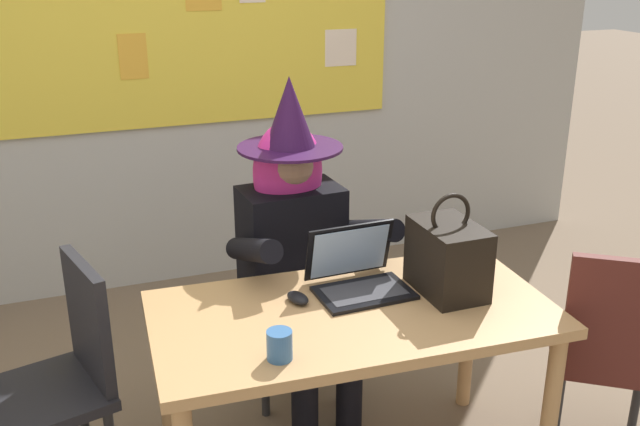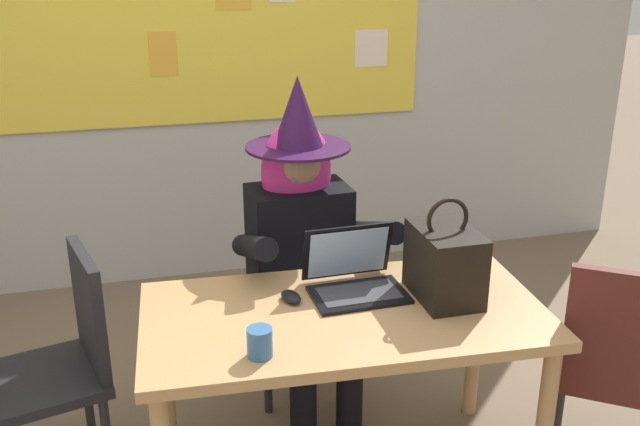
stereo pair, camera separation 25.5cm
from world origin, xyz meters
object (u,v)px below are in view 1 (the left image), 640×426
chair_at_desk (289,282)px  coffee_mug (280,345)px  handbag (448,257)px  chair_spare_by_window (63,371)px  desk_main (353,332)px  chair_extra_corner (612,347)px  laptop (358,276)px  computer_mouse (298,298)px  person_costumed (297,232)px

chair_at_desk → coffee_mug: 1.03m
handbag → chair_spare_by_window: bearing=166.6°
desk_main → chair_extra_corner: (0.93, -0.26, -0.11)m
coffee_mug → chair_spare_by_window: (-0.64, 0.55, -0.28)m
chair_at_desk → laptop: laptop is taller
laptop → coffee_mug: size_ratio=3.66×
chair_spare_by_window → laptop: bearing=155.3°
chair_at_desk → desk_main: bearing=5.0°
desk_main → computer_mouse: 0.23m
coffee_mug → laptop: bearing=40.6°
laptop → computer_mouse: laptop is taller
person_costumed → chair_spare_by_window: (-0.97, -0.27, -0.29)m
chair_at_desk → chair_spare_by_window: chair_at_desk is taller
chair_at_desk → laptop: (0.08, -0.58, 0.28)m
computer_mouse → handbag: 0.56m
desk_main → chair_at_desk: size_ratio=1.62×
coffee_mug → chair_spare_by_window: size_ratio=0.11×
handbag → chair_spare_by_window: handbag is taller
person_costumed → handbag: size_ratio=3.77×
chair_at_desk → coffee_mug: chair_at_desk is taller
laptop → chair_spare_by_window: bearing=168.1°
handbag → chair_extra_corner: size_ratio=0.41×
person_costumed → chair_extra_corner: (0.94, -0.86, -0.26)m
chair_spare_by_window → chair_extra_corner: 2.00m
computer_mouse → chair_extra_corner: (1.10, -0.37, -0.22)m
computer_mouse → coffee_mug: 0.38m
chair_at_desk → person_costumed: person_costumed is taller
computer_mouse → chair_extra_corner: size_ratio=0.11×
person_costumed → chair_extra_corner: bearing=44.2°
handbag → chair_at_desk: bearing=117.6°
chair_at_desk → computer_mouse: chair_at_desk is taller
coffee_mug → chair_extra_corner: bearing=-1.8°
computer_mouse → handbag: size_ratio=0.28×
desk_main → coffee_mug: 0.42m
computer_mouse → chair_at_desk: bearing=60.0°
laptop → computer_mouse: bearing=-176.0°
desk_main → chair_at_desk: chair_at_desk is taller
computer_mouse → chair_extra_corner: bearing=-33.6°
chair_at_desk → handbag: bearing=32.7°
chair_at_desk → chair_extra_corner: chair_extra_corner is taller
chair_extra_corner → chair_spare_by_window: bearing=108.3°
coffee_mug → chair_spare_by_window: 0.89m
desk_main → chair_at_desk: bearing=89.9°
chair_at_desk → coffee_mug: bearing=-14.7°
desk_main → laptop: (0.08, 0.14, 0.14)m
handbag → coffee_mug: bearing=-162.2°
chair_at_desk → laptop: size_ratio=2.55×
desk_main → chair_spare_by_window: chair_spare_by_window is taller
desk_main → chair_extra_corner: bearing=-15.4°
laptop → coffee_mug: laptop is taller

